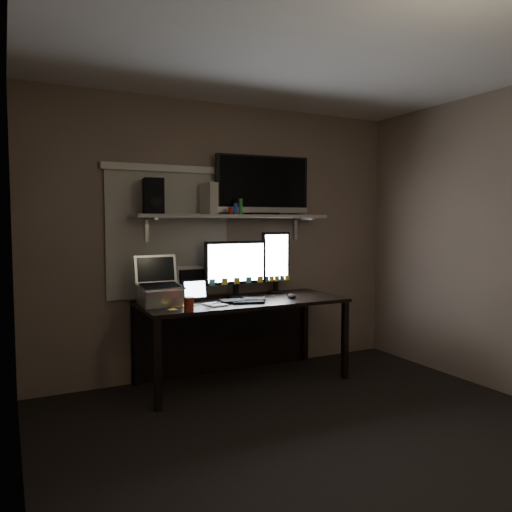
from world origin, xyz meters
TOP-DOWN VIEW (x-y plane):
  - floor at (0.00, 0.00)m, footprint 3.60×3.60m
  - ceiling at (0.00, 0.00)m, footprint 3.60×3.60m
  - back_wall at (0.00, 1.80)m, footprint 3.60×0.00m
  - left_wall at (-1.80, 0.00)m, footprint 0.00×3.60m
  - window_blinds at (-0.55, 1.79)m, footprint 1.10×0.02m
  - desk at (0.00, 1.55)m, footprint 1.80×0.75m
  - wall_shelf at (0.00, 1.62)m, footprint 1.80×0.35m
  - monitor_landscape at (0.01, 1.59)m, footprint 0.60×0.07m
  - monitor_portrait at (0.47, 1.67)m, footprint 0.30×0.07m
  - keyboard at (-0.04, 1.33)m, footprint 0.43×0.26m
  - mouse at (0.43, 1.30)m, footprint 0.08×0.11m
  - notepad at (-0.32, 1.27)m, footprint 0.18×0.22m
  - tablet at (-0.41, 1.52)m, footprint 0.22×0.10m
  - file_sorter at (-0.38, 1.69)m, footprint 0.23×0.11m
  - laptop at (-0.73, 1.46)m, footprint 0.36×0.30m
  - cup at (-0.61, 1.10)m, footprint 0.08×0.08m
  - sticky_notes at (-0.57, 1.34)m, footprint 0.34×0.27m
  - tv at (0.32, 1.66)m, footprint 0.92×0.23m
  - game_console at (-0.23, 1.63)m, footprint 0.09×0.24m
  - speaker at (-0.72, 1.65)m, footprint 0.19×0.22m
  - bottles at (-0.01, 1.55)m, footprint 0.22×0.06m

SIDE VIEW (x-z plane):
  - floor at x=0.00m, z-range 0.00..0.00m
  - desk at x=0.00m, z-range 0.19..0.92m
  - sticky_notes at x=-0.57m, z-range 0.73..0.73m
  - notepad at x=-0.32m, z-range 0.73..0.74m
  - keyboard at x=-0.04m, z-range 0.73..0.75m
  - mouse at x=0.43m, z-range 0.73..0.77m
  - cup at x=-0.61m, z-range 0.73..0.84m
  - tablet at x=-0.41m, z-range 0.73..0.92m
  - file_sorter at x=-0.38m, z-range 0.73..1.01m
  - laptop at x=-0.73m, z-range 0.73..1.13m
  - monitor_landscape at x=0.01m, z-range 0.73..1.26m
  - monitor_portrait at x=0.47m, z-range 0.73..1.32m
  - back_wall at x=0.00m, z-range -0.55..3.05m
  - left_wall at x=-1.80m, z-range -0.55..3.05m
  - window_blinds at x=-0.55m, z-range 0.75..1.85m
  - wall_shelf at x=0.00m, z-range 1.45..1.48m
  - bottles at x=-0.01m, z-range 1.48..1.62m
  - game_console at x=-0.23m, z-range 1.48..1.76m
  - speaker at x=-0.72m, z-range 1.48..1.78m
  - tv at x=0.32m, z-range 1.48..2.03m
  - ceiling at x=0.00m, z-range 2.50..2.50m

